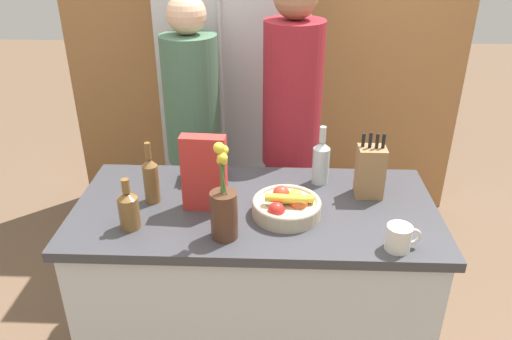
{
  "coord_description": "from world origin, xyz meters",
  "views": [
    {
      "loc": [
        0.07,
        -1.75,
        1.99
      ],
      "look_at": [
        0.0,
        0.09,
        1.04
      ],
      "focal_mm": 35.0,
      "sensor_mm": 36.0,
      "label": 1
    }
  ],
  "objects": [
    {
      "name": "bottle_oil",
      "position": [
        -0.43,
        0.02,
        1.02
      ],
      "size": [
        0.06,
        0.06,
        0.27
      ],
      "color": "brown",
      "rests_on": "kitchen_island"
    },
    {
      "name": "cereal_box",
      "position": [
        -0.2,
        -0.02,
        1.08
      ],
      "size": [
        0.18,
        0.07,
        0.32
      ],
      "color": "red",
      "rests_on": "kitchen_island"
    },
    {
      "name": "refrigerator",
      "position": [
        -0.16,
        1.25,
        1.0
      ],
      "size": [
        0.85,
        0.63,
        1.99
      ],
      "color": "#B7B7BC",
      "rests_on": "ground_plane"
    },
    {
      "name": "flower_vase",
      "position": [
        -0.1,
        -0.22,
        1.04
      ],
      "size": [
        0.1,
        0.1,
        0.38
      ],
      "color": "#4C2D1E",
      "rests_on": "kitchen_island"
    },
    {
      "name": "person_in_blue",
      "position": [
        0.16,
        0.58,
        1.01
      ],
      "size": [
        0.29,
        0.29,
        1.76
      ],
      "rotation": [
        0.0,
        0.0,
        -0.23
      ],
      "color": "#383842",
      "rests_on": "ground_plane"
    },
    {
      "name": "bottle_vinegar",
      "position": [
        -0.47,
        -0.17,
        1.0
      ],
      "size": [
        0.08,
        0.08,
        0.21
      ],
      "color": "brown",
      "rests_on": "kitchen_island"
    },
    {
      "name": "book_stack",
      "position": [
        -0.24,
        0.22,
        0.96
      ],
      "size": [
        0.2,
        0.16,
        0.08
      ],
      "color": "#3D6047",
      "rests_on": "kitchen_island"
    },
    {
      "name": "bottle_wine",
      "position": [
        0.28,
        0.22,
        1.02
      ],
      "size": [
        0.07,
        0.07,
        0.27
      ],
      "color": "#B2BCC1",
      "rests_on": "kitchen_island"
    },
    {
      "name": "kitchen_island",
      "position": [
        0.0,
        0.0,
        0.46
      ],
      "size": [
        1.48,
        0.7,
        0.92
      ],
      "color": "silver",
      "rests_on": "ground_plane"
    },
    {
      "name": "fruit_bowl",
      "position": [
        0.13,
        -0.06,
        0.96
      ],
      "size": [
        0.27,
        0.27,
        0.11
      ],
      "color": "tan",
      "rests_on": "kitchen_island"
    },
    {
      "name": "coffee_mug",
      "position": [
        0.52,
        -0.27,
        0.97
      ],
      "size": [
        0.13,
        0.09,
        0.09
      ],
      "color": "silver",
      "rests_on": "kitchen_island"
    },
    {
      "name": "knife_block",
      "position": [
        0.48,
        0.11,
        1.03
      ],
      "size": [
        0.11,
        0.1,
        0.29
      ],
      "color": "olive",
      "rests_on": "kitchen_island"
    },
    {
      "name": "back_wall_wood",
      "position": [
        0.0,
        1.61,
        1.3
      ],
      "size": [
        2.68,
        0.12,
        2.6
      ],
      "color": "#9E6B3D",
      "rests_on": "ground_plane"
    },
    {
      "name": "person_at_sink",
      "position": [
        -0.36,
        0.69,
        0.95
      ],
      "size": [
        0.29,
        0.29,
        1.66
      ],
      "rotation": [
        0.0,
        0.0,
        0.22
      ],
      "color": "#383842",
      "rests_on": "ground_plane"
    }
  ]
}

